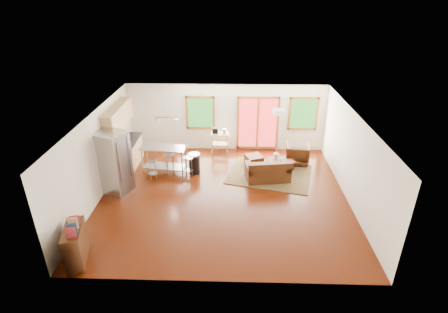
{
  "coord_description": "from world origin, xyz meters",
  "views": [
    {
      "loc": [
        0.29,
        -9.17,
        5.81
      ],
      "look_at": [
        0.0,
        0.3,
        1.2
      ],
      "focal_mm": 28.0,
      "sensor_mm": 36.0,
      "label": 1
    }
  ],
  "objects_px": {
    "coffee_table": "(281,161)",
    "ottoman": "(254,160)",
    "refrigerator": "(114,163)",
    "rug": "(270,174)",
    "loveseat": "(268,172)",
    "armchair": "(297,152)",
    "island": "(164,155)",
    "kitchen_cart": "(219,136)"
  },
  "relations": [
    {
      "from": "armchair",
      "to": "ottoman",
      "type": "xyz_separation_m",
      "value": [
        -1.58,
        -0.22,
        -0.23
      ]
    },
    {
      "from": "armchair",
      "to": "refrigerator",
      "type": "distance_m",
      "value": 6.34
    },
    {
      "from": "rug",
      "to": "kitchen_cart",
      "type": "distance_m",
      "value": 2.57
    },
    {
      "from": "armchair",
      "to": "loveseat",
      "type": "bearing_deg",
      "value": 55.17
    },
    {
      "from": "rug",
      "to": "refrigerator",
      "type": "relative_size",
      "value": 1.37
    },
    {
      "from": "coffee_table",
      "to": "refrigerator",
      "type": "distance_m",
      "value": 5.59
    },
    {
      "from": "ottoman",
      "to": "island",
      "type": "bearing_deg",
      "value": -167.4
    },
    {
      "from": "coffee_table",
      "to": "island",
      "type": "height_order",
      "value": "island"
    },
    {
      "from": "refrigerator",
      "to": "loveseat",
      "type": "bearing_deg",
      "value": 31.2
    },
    {
      "from": "loveseat",
      "to": "refrigerator",
      "type": "relative_size",
      "value": 0.77
    },
    {
      "from": "kitchen_cart",
      "to": "coffee_table",
      "type": "bearing_deg",
      "value": -29.39
    },
    {
      "from": "loveseat",
      "to": "refrigerator",
      "type": "bearing_deg",
      "value": -178.38
    },
    {
      "from": "armchair",
      "to": "island",
      "type": "distance_m",
      "value": 4.77
    },
    {
      "from": "armchair",
      "to": "kitchen_cart",
      "type": "xyz_separation_m",
      "value": [
        -2.86,
        0.76,
        0.29
      ]
    },
    {
      "from": "coffee_table",
      "to": "ottoman",
      "type": "bearing_deg",
      "value": 163.58
    },
    {
      "from": "coffee_table",
      "to": "kitchen_cart",
      "type": "distance_m",
      "value": 2.58
    },
    {
      "from": "island",
      "to": "coffee_table",
      "type": "bearing_deg",
      "value": 5.9
    },
    {
      "from": "refrigerator",
      "to": "kitchen_cart",
      "type": "distance_m",
      "value": 4.24
    },
    {
      "from": "island",
      "to": "kitchen_cart",
      "type": "xyz_separation_m",
      "value": [
        1.81,
        1.67,
        0.04
      ]
    },
    {
      "from": "refrigerator",
      "to": "island",
      "type": "bearing_deg",
      "value": 65.39
    },
    {
      "from": "ottoman",
      "to": "refrigerator",
      "type": "xyz_separation_m",
      "value": [
        -4.37,
        -1.92,
        0.81
      ]
    },
    {
      "from": "ottoman",
      "to": "island",
      "type": "xyz_separation_m",
      "value": [
        -3.1,
        -0.69,
        0.48
      ]
    },
    {
      "from": "refrigerator",
      "to": "rug",
      "type": "bearing_deg",
      "value": 35.05
    },
    {
      "from": "loveseat",
      "to": "coffee_table",
      "type": "bearing_deg",
      "value": 47.96
    },
    {
      "from": "loveseat",
      "to": "armchair",
      "type": "distance_m",
      "value": 1.75
    },
    {
      "from": "loveseat",
      "to": "kitchen_cart",
      "type": "relative_size",
      "value": 1.47
    },
    {
      "from": "rug",
      "to": "coffee_table",
      "type": "relative_size",
      "value": 2.72
    },
    {
      "from": "loveseat",
      "to": "rug",
      "type": "bearing_deg",
      "value": 64.69
    },
    {
      "from": "island",
      "to": "kitchen_cart",
      "type": "relative_size",
      "value": 1.54
    },
    {
      "from": "refrigerator",
      "to": "armchair",
      "type": "bearing_deg",
      "value": 40.97
    },
    {
      "from": "loveseat",
      "to": "refrigerator",
      "type": "xyz_separation_m",
      "value": [
        -4.77,
        -0.84,
        0.69
      ]
    },
    {
      "from": "armchair",
      "to": "ottoman",
      "type": "bearing_deg",
      "value": 15.13
    },
    {
      "from": "ottoman",
      "to": "kitchen_cart",
      "type": "distance_m",
      "value": 1.7
    },
    {
      "from": "rug",
      "to": "armchair",
      "type": "xyz_separation_m",
      "value": [
        1.06,
        0.93,
        0.4
      ]
    },
    {
      "from": "refrigerator",
      "to": "ottoman",
      "type": "bearing_deg",
      "value": 44.94
    },
    {
      "from": "rug",
      "to": "refrigerator",
      "type": "distance_m",
      "value": 5.12
    },
    {
      "from": "loveseat",
      "to": "ottoman",
      "type": "height_order",
      "value": "loveseat"
    },
    {
      "from": "ottoman",
      "to": "refrigerator",
      "type": "distance_m",
      "value": 4.84
    },
    {
      "from": "rug",
      "to": "kitchen_cart",
      "type": "height_order",
      "value": "kitchen_cart"
    },
    {
      "from": "loveseat",
      "to": "refrigerator",
      "type": "distance_m",
      "value": 4.89
    },
    {
      "from": "rug",
      "to": "coffee_table",
      "type": "height_order",
      "value": "coffee_table"
    },
    {
      "from": "loveseat",
      "to": "coffee_table",
      "type": "xyz_separation_m",
      "value": [
        0.53,
        0.8,
        0.02
      ]
    }
  ]
}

